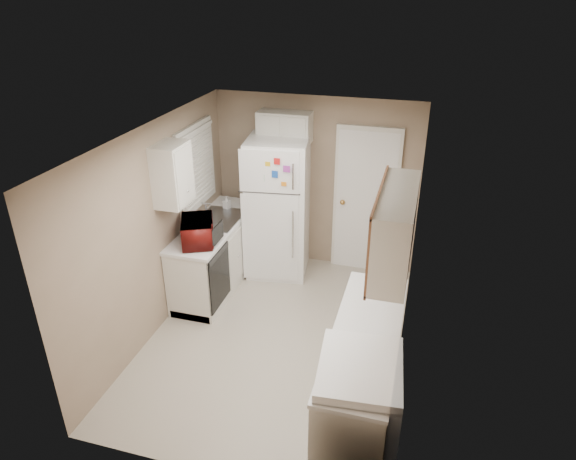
# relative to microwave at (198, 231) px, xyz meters

# --- Properties ---
(floor) EXTENTS (3.80, 3.80, 0.00)m
(floor) POSITION_rel_microwave_xyz_m (1.08, -0.37, -1.05)
(floor) COLOR beige
(floor) RESTS_ON ground
(ceiling) EXTENTS (3.80, 3.80, 0.00)m
(ceiling) POSITION_rel_microwave_xyz_m (1.08, -0.37, 1.35)
(ceiling) COLOR white
(ceiling) RESTS_ON floor
(wall_left) EXTENTS (3.80, 3.80, 0.00)m
(wall_left) POSITION_rel_microwave_xyz_m (-0.32, -0.37, 0.15)
(wall_left) COLOR gray
(wall_left) RESTS_ON floor
(wall_right) EXTENTS (3.80, 3.80, 0.00)m
(wall_right) POSITION_rel_microwave_xyz_m (2.48, -0.37, 0.15)
(wall_right) COLOR gray
(wall_right) RESTS_ON floor
(wall_back) EXTENTS (2.80, 2.80, 0.00)m
(wall_back) POSITION_rel_microwave_xyz_m (1.08, 1.53, 0.15)
(wall_back) COLOR gray
(wall_back) RESTS_ON floor
(wall_front) EXTENTS (2.80, 2.80, 0.00)m
(wall_front) POSITION_rel_microwave_xyz_m (1.08, -2.27, 0.15)
(wall_front) COLOR gray
(wall_front) RESTS_ON floor
(left_counter) EXTENTS (0.60, 1.80, 0.90)m
(left_counter) POSITION_rel_microwave_xyz_m (-0.02, 0.53, -0.60)
(left_counter) COLOR silver
(left_counter) RESTS_ON floor
(dishwasher) EXTENTS (0.03, 0.58, 0.72)m
(dishwasher) POSITION_rel_microwave_xyz_m (0.27, -0.07, -0.56)
(dishwasher) COLOR black
(dishwasher) RESTS_ON floor
(sink) EXTENTS (0.54, 0.74, 0.16)m
(sink) POSITION_rel_microwave_xyz_m (-0.02, 0.68, -0.19)
(sink) COLOR gray
(sink) RESTS_ON left_counter
(microwave) EXTENTS (0.61, 0.49, 0.36)m
(microwave) POSITION_rel_microwave_xyz_m (0.00, 0.00, 0.00)
(microwave) COLOR maroon
(microwave) RESTS_ON left_counter
(soap_bottle) EXTENTS (0.10, 0.11, 0.18)m
(soap_bottle) POSITION_rel_microwave_xyz_m (-0.05, 1.02, -0.05)
(soap_bottle) COLOR white
(soap_bottle) RESTS_ON left_counter
(window_blinds) EXTENTS (0.10, 0.98, 1.08)m
(window_blinds) POSITION_rel_microwave_xyz_m (-0.28, 0.68, 0.55)
(window_blinds) COLOR silver
(window_blinds) RESTS_ON wall_left
(upper_cabinet_left) EXTENTS (0.30, 0.45, 0.70)m
(upper_cabinet_left) POSITION_rel_microwave_xyz_m (-0.17, -0.15, 0.75)
(upper_cabinet_left) COLOR silver
(upper_cabinet_left) RESTS_ON wall_left
(refrigerator) EXTENTS (0.88, 0.86, 1.91)m
(refrigerator) POSITION_rel_microwave_xyz_m (0.66, 1.13, -0.09)
(refrigerator) COLOR white
(refrigerator) RESTS_ON floor
(cabinet_over_fridge) EXTENTS (0.70, 0.30, 0.40)m
(cabinet_over_fridge) POSITION_rel_microwave_xyz_m (0.68, 1.38, 0.95)
(cabinet_over_fridge) COLOR silver
(cabinet_over_fridge) RESTS_ON wall_back
(interior_door) EXTENTS (0.86, 0.06, 2.08)m
(interior_door) POSITION_rel_microwave_xyz_m (1.78, 1.49, -0.03)
(interior_door) COLOR white
(interior_door) RESTS_ON floor
(right_counter) EXTENTS (0.60, 2.00, 0.90)m
(right_counter) POSITION_rel_microwave_xyz_m (2.18, -1.17, -0.60)
(right_counter) COLOR silver
(right_counter) RESTS_ON floor
(stove) EXTENTS (0.73, 0.87, 1.00)m
(stove) POSITION_rel_microwave_xyz_m (2.20, -1.72, -0.55)
(stove) COLOR white
(stove) RESTS_ON floor
(upper_cabinet_right) EXTENTS (0.30, 1.20, 0.70)m
(upper_cabinet_right) POSITION_rel_microwave_xyz_m (2.33, -0.87, 0.75)
(upper_cabinet_right) COLOR silver
(upper_cabinet_right) RESTS_ON wall_right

